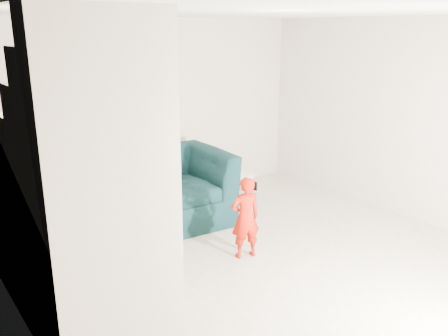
# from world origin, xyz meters

# --- Properties ---
(floor) EXTENTS (5.50, 5.50, 0.00)m
(floor) POSITION_xyz_m (0.00, 0.00, 0.00)
(floor) COLOR tan
(floor) RESTS_ON ground
(ceiling) EXTENTS (5.50, 5.50, 0.00)m
(ceiling) POSITION_xyz_m (0.00, 0.00, 2.70)
(ceiling) COLOR silver
(ceiling) RESTS_ON back_wall
(back_wall) EXTENTS (5.00, 0.00, 5.00)m
(back_wall) POSITION_xyz_m (0.00, 2.75, 1.35)
(back_wall) COLOR #C0B29D
(back_wall) RESTS_ON floor
(left_wall) EXTENTS (0.00, 5.50, 5.50)m
(left_wall) POSITION_xyz_m (-2.50, 0.00, 1.35)
(left_wall) COLOR #C0B29D
(left_wall) RESTS_ON floor
(right_wall) EXTENTS (0.00, 5.50, 5.50)m
(right_wall) POSITION_xyz_m (2.50, 0.00, 1.35)
(right_wall) COLOR #C0B29D
(right_wall) RESTS_ON floor
(armchair) EXTENTS (1.57, 1.41, 0.95)m
(armchair) POSITION_xyz_m (-0.25, 1.88, 0.48)
(armchair) COLOR black
(armchair) RESTS_ON floor
(toddler) EXTENTS (0.40, 0.31, 0.96)m
(toddler) POSITION_xyz_m (-0.09, 0.46, 0.48)
(toddler) COLOR #8D0407
(toddler) RESTS_ON floor
(side_table) EXTENTS (0.35, 0.35, 0.35)m
(side_table) POSITION_xyz_m (1.22, 2.12, 0.23)
(side_table) COLOR white
(side_table) RESTS_ON floor
(staircase) EXTENTS (1.02, 3.03, 3.62)m
(staircase) POSITION_xyz_m (-2.00, 0.55, 0.95)
(staircase) COLOR #ADA089
(staircase) RESTS_ON floor
(cushion) EXTENTS (0.37, 0.18, 0.37)m
(cushion) POSITION_xyz_m (-0.12, 2.23, 0.72)
(cushion) COLOR black
(cushion) RESTS_ON armchair
(throw) EXTENTS (0.05, 0.52, 0.59)m
(throw) POSITION_xyz_m (-0.84, 1.95, 0.60)
(throw) COLOR black
(throw) RESTS_ON armchair
(phone) EXTENTS (0.03, 0.05, 0.10)m
(phone) POSITION_xyz_m (0.04, 0.45, 0.84)
(phone) COLOR black
(phone) RESTS_ON toddler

